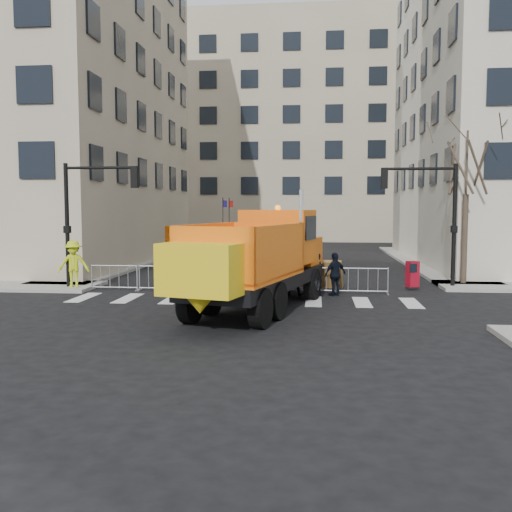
# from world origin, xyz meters

# --- Properties ---
(ground) EXTENTS (120.00, 120.00, 0.00)m
(ground) POSITION_xyz_m (0.00, 0.00, 0.00)
(ground) COLOR black
(ground) RESTS_ON ground
(sidewalk_back) EXTENTS (64.00, 5.00, 0.15)m
(sidewalk_back) POSITION_xyz_m (0.00, 8.50, 0.07)
(sidewalk_back) COLOR gray
(sidewalk_back) RESTS_ON ground
(building_far) EXTENTS (30.00, 18.00, 24.00)m
(building_far) POSITION_xyz_m (0.00, 52.00, 12.00)
(building_far) COLOR tan
(building_far) RESTS_ON ground
(traffic_light_left) EXTENTS (0.18, 0.18, 5.40)m
(traffic_light_left) POSITION_xyz_m (-8.00, 7.50, 2.70)
(traffic_light_left) COLOR black
(traffic_light_left) RESTS_ON ground
(traffic_light_right) EXTENTS (0.18, 0.18, 5.40)m
(traffic_light_right) POSITION_xyz_m (8.50, 9.50, 2.70)
(traffic_light_right) COLOR black
(traffic_light_right) RESTS_ON ground
(crowd_barriers) EXTENTS (12.60, 0.60, 1.10)m
(crowd_barriers) POSITION_xyz_m (-0.75, 7.60, 0.55)
(crowd_barriers) COLOR #9EA0A5
(crowd_barriers) RESTS_ON ground
(street_tree) EXTENTS (3.00, 3.00, 7.50)m
(street_tree) POSITION_xyz_m (9.20, 10.50, 3.75)
(street_tree) COLOR #382B21
(street_tree) RESTS_ON ground
(plow_truck) EXTENTS (5.49, 11.06, 4.15)m
(plow_truck) POSITION_xyz_m (0.54, 3.25, 1.84)
(plow_truck) COLOR black
(plow_truck) RESTS_ON ground
(cop_a) EXTENTS (0.75, 0.69, 1.72)m
(cop_a) POSITION_xyz_m (2.58, 7.00, 0.86)
(cop_a) COLOR black
(cop_a) RESTS_ON ground
(cop_b) EXTENTS (1.00, 0.79, 2.03)m
(cop_b) POSITION_xyz_m (1.59, 7.00, 1.02)
(cop_b) COLOR black
(cop_b) RESTS_ON ground
(cop_c) EXTENTS (1.07, 0.97, 1.74)m
(cop_c) POSITION_xyz_m (3.35, 7.00, 0.87)
(cop_c) COLOR black
(cop_c) RESTS_ON ground
(worker) EXTENTS (1.45, 1.10, 1.98)m
(worker) POSITION_xyz_m (-7.69, 7.31, 1.14)
(worker) COLOR #C1D719
(worker) RESTS_ON sidewalk_back
(newspaper_box) EXTENTS (0.57, 0.55, 1.10)m
(newspaper_box) POSITION_xyz_m (6.69, 8.91, 0.70)
(newspaper_box) COLOR maroon
(newspaper_box) RESTS_ON sidewalk_back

